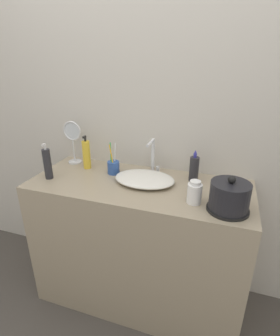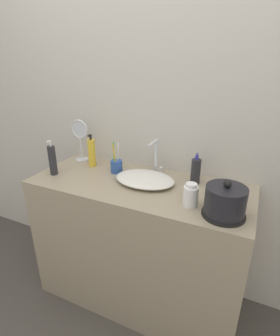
{
  "view_description": "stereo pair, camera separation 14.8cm",
  "coord_description": "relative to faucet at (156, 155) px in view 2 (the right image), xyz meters",
  "views": [
    {
      "loc": [
        0.44,
        -1.03,
        1.54
      ],
      "look_at": [
        0.01,
        0.27,
        0.96
      ],
      "focal_mm": 28.0,
      "sensor_mm": 36.0,
      "label": 1
    },
    {
      "loc": [
        0.58,
        -0.97,
        1.54
      ],
      "look_at": [
        0.01,
        0.27,
        0.96
      ],
      "focal_mm": 28.0,
      "sensor_mm": 36.0,
      "label": 2
    }
  ],
  "objects": [
    {
      "name": "electric_kettle",
      "position": [
        0.47,
        -0.32,
        -0.05
      ],
      "size": [
        0.2,
        0.2,
        0.18
      ],
      "color": "black",
      "rests_on": "vanity_counter"
    },
    {
      "name": "hand_cream_bottle",
      "position": [
        -0.43,
        -0.07,
        -0.03
      ],
      "size": [
        0.05,
        0.05,
        0.22
      ],
      "color": "gold",
      "rests_on": "vanity_counter"
    },
    {
      "name": "mouthwash_bottle",
      "position": [
        0.3,
        -0.3,
        -0.06
      ],
      "size": [
        0.07,
        0.07,
        0.12
      ],
      "color": "white",
      "rests_on": "vanity_counter"
    },
    {
      "name": "toothbrush_cup",
      "position": [
        -0.23,
        -0.09,
        -0.08
      ],
      "size": [
        0.07,
        0.07,
        0.2
      ],
      "color": "#2D519E",
      "rests_on": "vanity_counter"
    },
    {
      "name": "lotion_bottle",
      "position": [
        -0.57,
        -0.28,
        -0.03
      ],
      "size": [
        0.05,
        0.05,
        0.22
      ],
      "color": "#28282D",
      "rests_on": "vanity_counter"
    },
    {
      "name": "vanity_counter",
      "position": [
        -0.03,
        -0.18,
        -0.55
      ],
      "size": [
        1.29,
        0.53,
        0.86
      ],
      "color": "gray",
      "rests_on": "ground_plane"
    },
    {
      "name": "shampoo_bottle",
      "position": [
        0.26,
        -0.04,
        -0.04
      ],
      "size": [
        0.05,
        0.05,
        0.19
      ],
      "color": "#28282D",
      "rests_on": "vanity_counter"
    },
    {
      "name": "ground_plane",
      "position": [
        -0.03,
        -0.45,
        -0.99
      ],
      "size": [
        12.0,
        12.0,
        0.0
      ],
      "primitive_type": "plane",
      "color": "#47423D"
    },
    {
      "name": "sink_basin",
      "position": [
        -0.0,
        -0.16,
        -0.1
      ],
      "size": [
        0.35,
        0.26,
        0.05
      ],
      "color": "silver",
      "rests_on": "vanity_counter"
    },
    {
      "name": "wall_back",
      "position": [
        -0.03,
        0.11,
        0.31
      ],
      "size": [
        6.0,
        0.04,
        2.6
      ],
      "color": "beige",
      "rests_on": "ground_plane"
    },
    {
      "name": "vanity_mirror",
      "position": [
        -0.56,
        -0.01,
        0.05
      ],
      "size": [
        0.13,
        0.09,
        0.29
      ],
      "color": "silver",
      "rests_on": "vanity_counter"
    },
    {
      "name": "faucet",
      "position": [
        0.0,
        0.0,
        0.0
      ],
      "size": [
        0.06,
        0.13,
        0.22
      ],
      "color": "silver",
      "rests_on": "vanity_counter"
    }
  ]
}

